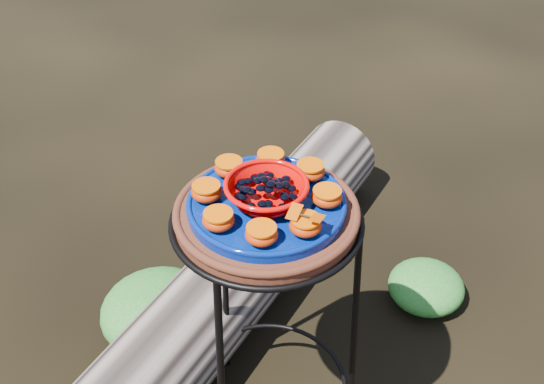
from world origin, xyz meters
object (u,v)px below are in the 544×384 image
red_bowl (266,192)px  driftwood_log (243,268)px  plant_stand (267,333)px  terracotta_saucer (267,215)px  cobalt_plate (267,205)px

red_bowl → driftwood_log: size_ratio=0.11×
plant_stand → red_bowl: size_ratio=4.35×
terracotta_saucer → cobalt_plate: cobalt_plate is taller
plant_stand → cobalt_plate: bearing=0.0°
driftwood_log → cobalt_plate: bearing=-112.1°
terracotta_saucer → red_bowl: red_bowl is taller
cobalt_plate → red_bowl: bearing=0.0°
plant_stand → driftwood_log: bearing=67.9°
plant_stand → terracotta_saucer: (0.00, 0.00, 0.37)m
plant_stand → cobalt_plate: cobalt_plate is taller
red_bowl → driftwood_log: (0.17, 0.42, -0.64)m
plant_stand → red_bowl: 0.42m
terracotta_saucer → red_bowl: 0.06m
red_bowl → terracotta_saucer: bearing=0.0°
plant_stand → terracotta_saucer: bearing=0.0°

